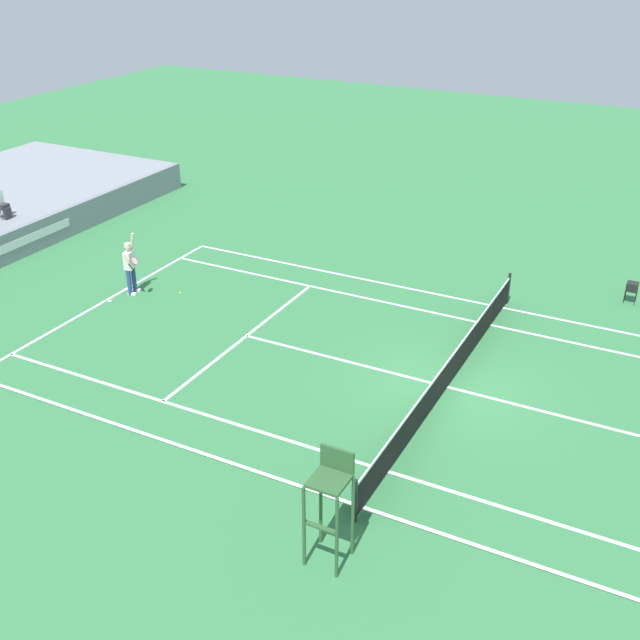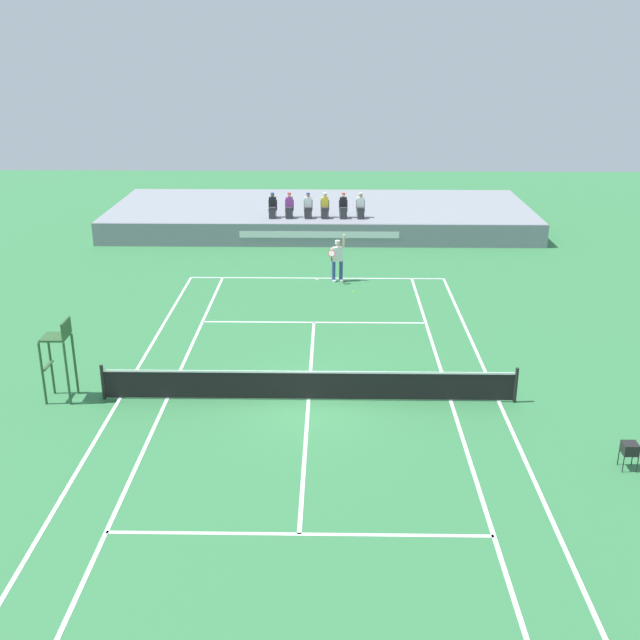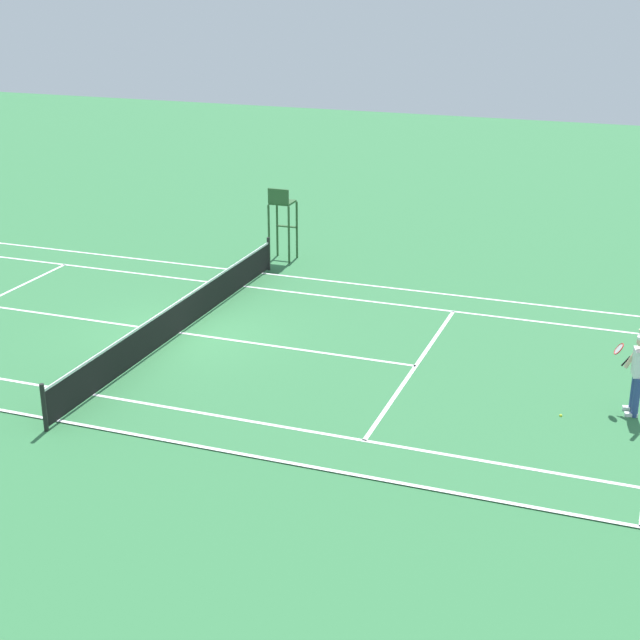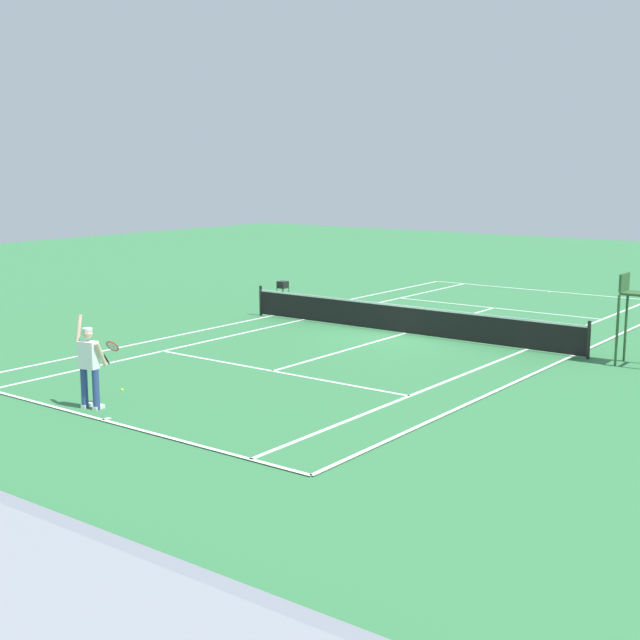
% 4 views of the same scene
% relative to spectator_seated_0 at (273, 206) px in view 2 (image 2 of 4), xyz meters
% --- Properties ---
extents(ground_plane, '(80.00, 80.00, 0.00)m').
position_rel_spectator_seated_0_xyz_m(ground_plane, '(2.40, -18.61, -1.77)').
color(ground_plane, '#337542').
extents(court, '(11.08, 23.88, 0.03)m').
position_rel_spectator_seated_0_xyz_m(court, '(2.40, -18.61, -1.76)').
color(court, '#337542').
rests_on(court, ground).
extents(net, '(11.98, 0.10, 1.07)m').
position_rel_spectator_seated_0_xyz_m(net, '(2.40, -18.61, -1.25)').
color(net, black).
rests_on(net, ground).
extents(barrier_wall, '(22.64, 0.25, 1.16)m').
position_rel_spectator_seated_0_xyz_m(barrier_wall, '(2.40, -1.32, -1.19)').
color(barrier_wall, gray).
rests_on(barrier_wall, ground).
extents(bleacher_platform, '(22.64, 8.88, 1.16)m').
position_rel_spectator_seated_0_xyz_m(bleacher_platform, '(2.40, 3.24, -1.19)').
color(bleacher_platform, gray).
rests_on(bleacher_platform, ground).
extents(spectator_seated_0, '(0.44, 0.60, 1.27)m').
position_rel_spectator_seated_0_xyz_m(spectator_seated_0, '(0.00, 0.00, 0.00)').
color(spectator_seated_0, '#474C56').
rests_on(spectator_seated_0, bleacher_platform).
extents(spectator_seated_1, '(0.44, 0.60, 1.27)m').
position_rel_spectator_seated_0_xyz_m(spectator_seated_1, '(0.85, 0.00, 0.00)').
color(spectator_seated_1, '#474C56').
rests_on(spectator_seated_1, bleacher_platform).
extents(spectator_seated_2, '(0.44, 0.60, 1.27)m').
position_rel_spectator_seated_0_xyz_m(spectator_seated_2, '(1.81, 0.00, 0.00)').
color(spectator_seated_2, '#474C56').
rests_on(spectator_seated_2, bleacher_platform).
extents(spectator_seated_3, '(0.44, 0.60, 1.27)m').
position_rel_spectator_seated_0_xyz_m(spectator_seated_3, '(2.66, 0.00, 0.00)').
color(spectator_seated_3, '#474C56').
rests_on(spectator_seated_3, bleacher_platform).
extents(spectator_seated_4, '(0.44, 0.60, 1.27)m').
position_rel_spectator_seated_0_xyz_m(spectator_seated_4, '(3.60, 0.00, 0.00)').
color(spectator_seated_4, '#474C56').
rests_on(spectator_seated_4, bleacher_platform).
extents(spectator_seated_5, '(0.44, 0.60, 1.27)m').
position_rel_spectator_seated_0_xyz_m(spectator_seated_5, '(4.48, 0.00, 0.00)').
color(spectator_seated_5, '#474C56').
rests_on(spectator_seated_5, bleacher_platform).
extents(tennis_player, '(0.75, 0.73, 2.08)m').
position_rel_spectator_seated_0_xyz_m(tennis_player, '(3.27, -7.13, -0.78)').
color(tennis_player, navy).
rests_on(tennis_player, ground).
extents(tennis_ball, '(0.07, 0.07, 0.07)m').
position_rel_spectator_seated_0_xyz_m(tennis_ball, '(3.97, -8.57, -1.74)').
color(tennis_ball, '#D1E533').
rests_on(tennis_ball, ground).
extents(umpire_chair, '(0.77, 0.77, 2.44)m').
position_rel_spectator_seated_0_xyz_m(umpire_chair, '(-4.69, -18.61, -0.22)').
color(umpire_chair, '#2D562D').
rests_on(umpire_chair, ground).
extents(ball_hopper, '(0.36, 0.36, 0.70)m').
position_rel_spectator_seated_0_xyz_m(ball_hopper, '(10.29, -22.20, -1.20)').
color(ball_hopper, black).
rests_on(ball_hopper, ground).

